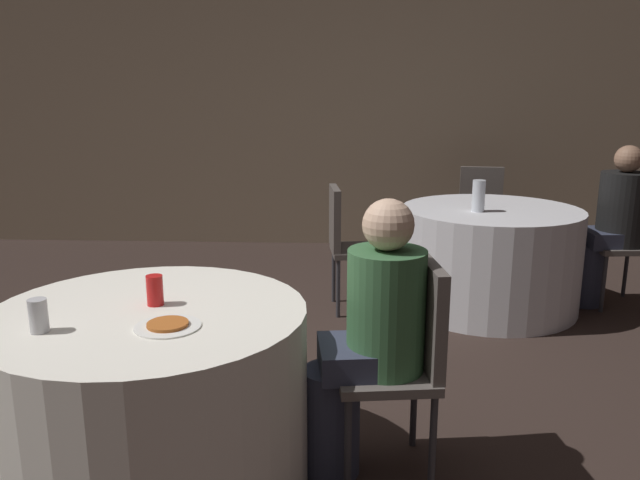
# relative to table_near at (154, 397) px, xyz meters

# --- Properties ---
(ground_plane) EXTENTS (16.00, 16.00, 0.00)m
(ground_plane) POSITION_rel_table_near_xyz_m (0.13, 0.11, -0.37)
(ground_plane) COLOR #332621
(wall_back) EXTENTS (16.00, 0.06, 2.80)m
(wall_back) POSITION_rel_table_near_xyz_m (0.13, 4.19, 1.03)
(wall_back) COLOR gray
(wall_back) RESTS_ON ground_plane
(table_near) EXTENTS (1.25, 1.25, 0.74)m
(table_near) POSITION_rel_table_near_xyz_m (0.00, 0.00, 0.00)
(table_near) COLOR white
(table_near) RESTS_ON ground_plane
(table_far) EXTENTS (1.30, 1.30, 0.74)m
(table_far) POSITION_rel_table_near_xyz_m (1.82, 2.25, 0.00)
(table_far) COLOR silver
(table_far) RESTS_ON ground_plane
(chair_near_east) EXTENTS (0.45, 0.45, 0.91)m
(chair_near_east) POSITION_rel_table_near_xyz_m (1.03, 0.13, 0.18)
(chair_near_east) COLOR #59514C
(chair_near_east) RESTS_ON ground_plane
(chair_far_north) EXTENTS (0.45, 0.45, 0.91)m
(chair_far_north) POSITION_rel_table_near_xyz_m (1.97, 3.30, 0.18)
(chair_far_north) COLOR #59514C
(chair_far_north) RESTS_ON ground_plane
(chair_far_west) EXTENTS (0.45, 0.45, 0.91)m
(chair_far_west) POSITION_rel_table_near_xyz_m (0.77, 2.12, 0.18)
(chair_far_west) COLOR #59514C
(chair_far_west) RESTS_ON ground_plane
(chair_far_east) EXTENTS (0.44, 0.43, 0.91)m
(chair_far_east) POSITION_rel_table_near_xyz_m (2.88, 2.33, 0.18)
(chair_far_east) COLOR #59514C
(chair_far_east) RESTS_ON ground_plane
(person_black_shirt) EXTENTS (0.51, 0.36, 1.20)m
(person_black_shirt) POSITION_rel_table_near_xyz_m (2.73, 2.32, 0.24)
(person_black_shirt) COLOR #33384C
(person_black_shirt) RESTS_ON ground_plane
(person_green_jacket) EXTENTS (0.50, 0.34, 1.17)m
(person_green_jacket) POSITION_rel_table_near_xyz_m (0.86, 0.11, 0.22)
(person_green_jacket) COLOR #33384C
(person_green_jacket) RESTS_ON ground_plane
(pizza_plate_near) EXTENTS (0.24, 0.24, 0.02)m
(pizza_plate_near) POSITION_rel_table_near_xyz_m (0.13, -0.18, 0.38)
(pizza_plate_near) COLOR white
(pizza_plate_near) RESTS_ON table_near
(soda_can_silver) EXTENTS (0.07, 0.07, 0.12)m
(soda_can_silver) POSITION_rel_table_near_xyz_m (-0.31, -0.24, 0.43)
(soda_can_silver) COLOR silver
(soda_can_silver) RESTS_ON table_near
(soda_can_red) EXTENTS (0.07, 0.07, 0.12)m
(soda_can_red) POSITION_rel_table_near_xyz_m (0.01, 0.06, 0.43)
(soda_can_red) COLOR red
(soda_can_red) RESTS_ON table_near
(bottle_far) EXTENTS (0.09, 0.09, 0.22)m
(bottle_far) POSITION_rel_table_near_xyz_m (1.69, 2.12, 0.48)
(bottle_far) COLOR silver
(bottle_far) RESTS_ON table_far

